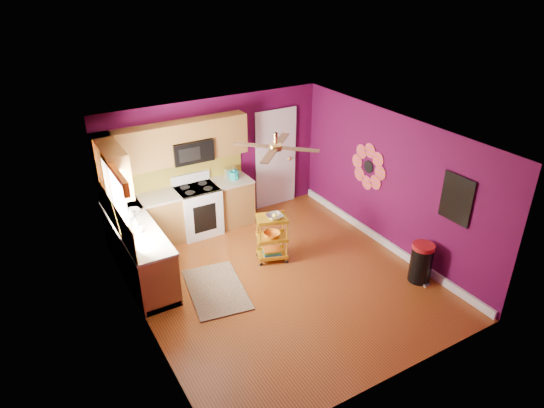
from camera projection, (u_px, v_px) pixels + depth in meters
ground at (281, 280)px, 8.06m from camera, size 5.00×5.00×0.00m
room_envelope at (284, 191)px, 7.33m from camera, size 4.54×5.04×2.52m
lower_cabinets at (165, 230)px, 8.66m from camera, size 2.81×2.31×0.94m
electric_range at (198, 210)px, 9.27m from camera, size 0.76×0.66×1.13m
upper_cabinetry at (155, 152)px, 8.36m from camera, size 2.80×2.30×1.26m
left_window at (116, 191)px, 7.08m from camera, size 0.08×1.35×1.08m
panel_door at (276, 160)px, 10.10m from camera, size 0.95×0.11×2.15m
right_wall_art at (406, 180)px, 8.15m from camera, size 0.04×2.74×1.04m
ceiling_fan at (276, 146)px, 7.18m from camera, size 1.01×1.01×0.26m
shag_rug at (216, 289)px, 7.82m from camera, size 1.07×1.51×0.02m
rolling_cart at (272, 236)px, 8.39m from camera, size 0.61×0.52×0.93m
trash_can at (421, 263)px, 7.91m from camera, size 0.39×0.41×0.69m
teal_kettle at (234, 175)px, 9.39m from camera, size 0.18×0.18×0.21m
toaster at (231, 172)px, 9.49m from camera, size 0.22×0.15×0.18m
soap_bottle_a at (135, 223)px, 7.69m from camera, size 0.08×0.08×0.17m
soap_bottle_b at (130, 214)px, 7.98m from camera, size 0.13×0.13×0.17m
counter_dish at (133, 211)px, 8.16m from camera, size 0.25×0.25×0.06m
counter_cup at (140, 230)px, 7.59m from camera, size 0.11×0.11×0.09m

